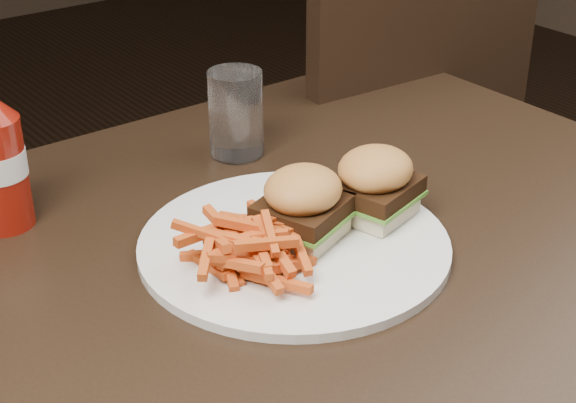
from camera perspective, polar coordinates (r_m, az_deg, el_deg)
dining_table at (r=0.84m, az=-4.62°, el=-6.74°), size 1.20×0.80×0.04m
chair_far at (r=1.64m, az=3.41°, el=-0.19°), size 0.47×0.47×0.04m
plate at (r=0.89m, az=0.39°, el=-2.81°), size 0.31×0.31×0.01m
sandwich_half_a at (r=0.88m, az=0.95°, el=-1.72°), size 0.09×0.09×0.02m
sandwich_half_b at (r=0.93m, az=5.56°, el=-0.31°), size 0.09×0.09×0.02m
fries_pile at (r=0.83m, az=-2.58°, el=-2.87°), size 0.11×0.11×0.04m
tumbler at (r=1.07m, az=-3.40°, el=5.75°), size 0.08×0.08×0.10m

